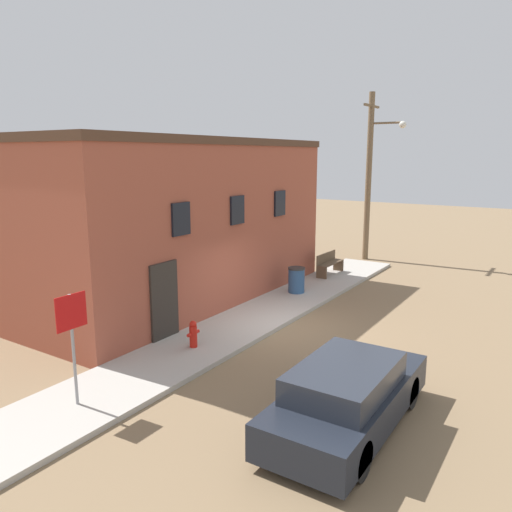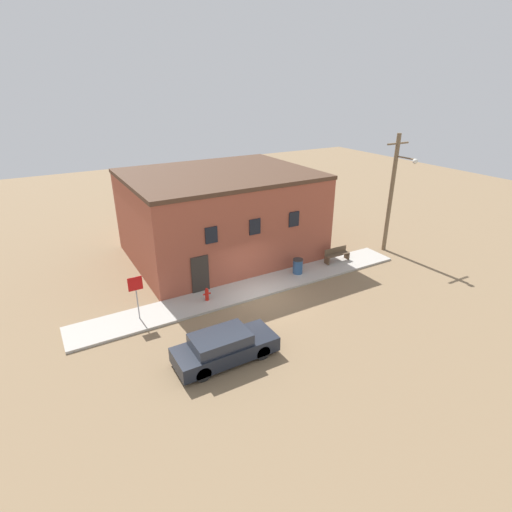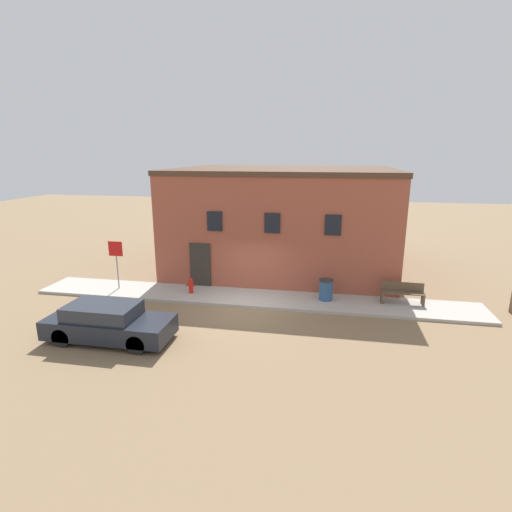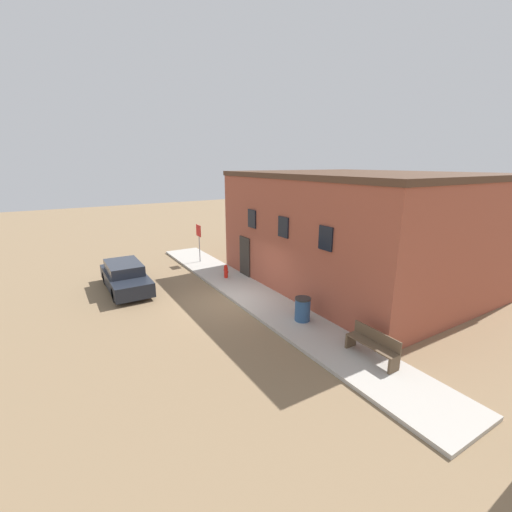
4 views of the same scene
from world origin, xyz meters
TOP-DOWN VIEW (x-y plane):
  - ground_plane at (0.00, 0.00)m, footprint 80.00×80.00m
  - sidewalk at (0.00, 1.09)m, footprint 19.63×2.17m
  - brick_building at (0.77, 6.70)m, footprint 11.52×9.18m
  - fire_hydrant at (-2.77, 1.06)m, footprint 0.42×0.20m
  - stop_sign at (-6.34, 1.06)m, footprint 0.69×0.06m
  - bench at (6.44, 1.51)m, footprint 1.74×0.44m
  - trash_bin at (3.26, 1.32)m, footprint 0.61×0.61m
  - utility_pole at (10.78, 1.49)m, footprint 1.80×1.78m
  - parked_car at (-4.06, -3.70)m, footprint 4.34×1.70m

SIDE VIEW (x-z plane):
  - ground_plane at x=0.00m, z-range 0.00..0.00m
  - sidewalk at x=0.00m, z-range 0.00..0.12m
  - fire_hydrant at x=-2.77m, z-range 0.12..0.83m
  - bench at x=6.44m, z-range 0.14..1.02m
  - trash_bin at x=3.26m, z-range 0.13..1.04m
  - parked_car at x=-4.06m, z-range -0.02..1.29m
  - stop_sign at x=-6.34m, z-range 0.58..2.84m
  - brick_building at x=0.77m, z-range 0.00..5.52m
  - utility_pole at x=10.78m, z-range 0.26..8.07m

